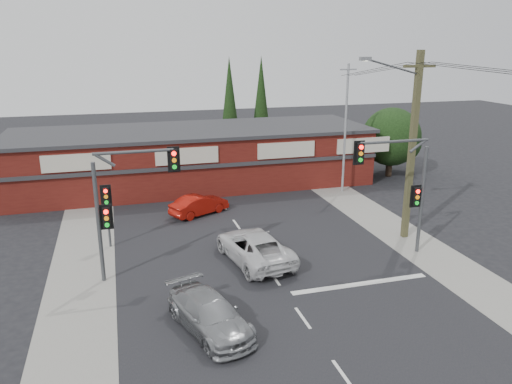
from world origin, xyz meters
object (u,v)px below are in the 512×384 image
object	(u,v)px
white_suv	(254,247)
silver_suv	(210,314)
utility_pole	(411,141)
shop_building	(193,156)
red_sedan	(199,205)

from	to	relation	value
white_suv	silver_suv	xyz separation A→B (m)	(-3.28, -5.51, -0.08)
silver_suv	utility_pole	bearing A→B (deg)	10.29
shop_building	silver_suv	bearing A→B (deg)	-97.45
silver_suv	shop_building	bearing A→B (deg)	65.21
red_sedan	shop_building	world-z (taller)	shop_building
white_suv	red_sedan	bearing A→B (deg)	-88.38
shop_building	utility_pole	xyz separation A→B (m)	(9.36, -14.00, 3.26)
white_suv	red_sedan	size ratio (longest dim) A/B	1.41
silver_suv	red_sedan	size ratio (longest dim) A/B	1.21
silver_suv	red_sedan	world-z (taller)	silver_suv
red_sedan	utility_pole	xyz separation A→B (m)	(10.16, -6.87, 4.77)
utility_pole	white_suv	bearing A→B (deg)	-174.87
red_sedan	silver_suv	bearing A→B (deg)	144.74
silver_suv	utility_pole	distance (m)	14.36
white_suv	red_sedan	xyz separation A→B (m)	(-1.42, 7.65, -0.12)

